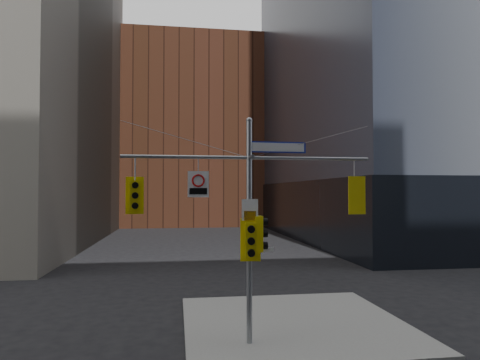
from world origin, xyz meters
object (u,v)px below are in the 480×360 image
object	(u,v)px
traffic_light_east_arm	(354,195)
traffic_light_pole_front	(251,240)
traffic_light_west_arm	(135,195)
traffic_light_pole_side	(259,234)
street_sign_blade	(278,147)
signal_assembly	(249,207)
regulatory_sign_arm	(198,183)

from	to	relation	value
traffic_light_east_arm	traffic_light_pole_front	xyz separation A→B (m)	(-3.53, -0.27, -1.40)
traffic_light_west_arm	traffic_light_pole_side	world-z (taller)	traffic_light_west_arm
traffic_light_pole_front	street_sign_blade	size ratio (longest dim) A/B	0.73
signal_assembly	regulatory_sign_arm	world-z (taller)	signal_assembly
traffic_light_west_arm	street_sign_blade	world-z (taller)	street_sign_blade
regulatory_sign_arm	traffic_light_east_arm	bearing A→B (deg)	1.70
traffic_light_pole_side	regulatory_sign_arm	bearing A→B (deg)	87.77
traffic_light_west_arm	traffic_light_east_arm	size ratio (longest dim) A/B	0.93
traffic_light_pole_side	street_sign_blade	xyz separation A→B (m)	(0.62, -0.01, 2.78)
traffic_light_pole_front	street_sign_blade	world-z (taller)	street_sign_blade
traffic_light_west_arm	traffic_light_pole_front	world-z (taller)	traffic_light_west_arm
traffic_light_pole_side	traffic_light_pole_front	bearing A→B (deg)	127.06
traffic_light_east_arm	regulatory_sign_arm	size ratio (longest dim) A/B	1.52
signal_assembly	regulatory_sign_arm	distance (m)	1.79
signal_assembly	traffic_light_west_arm	bearing A→B (deg)	179.80
traffic_light_east_arm	traffic_light_pole_side	size ratio (longest dim) A/B	1.09
traffic_light_west_arm	street_sign_blade	size ratio (longest dim) A/B	0.63
traffic_light_east_arm	traffic_light_pole_side	xyz separation A→B (m)	(-3.20, 0.01, -1.23)
signal_assembly	traffic_light_west_arm	distance (m)	3.58
regulatory_sign_arm	traffic_light_west_arm	bearing A→B (deg)	-179.51
traffic_light_west_arm	regulatory_sign_arm	world-z (taller)	regulatory_sign_arm
signal_assembly	traffic_light_pole_front	distance (m)	1.05
signal_assembly	street_sign_blade	size ratio (longest dim) A/B	4.34
traffic_light_east_arm	traffic_light_pole_front	size ratio (longest dim) A/B	0.92
traffic_light_pole_front	traffic_light_pole_side	bearing A→B (deg)	46.48
street_sign_blade	traffic_light_west_arm	bearing A→B (deg)	177.85
signal_assembly	traffic_light_west_arm	xyz separation A→B (m)	(-3.56, 0.01, 0.38)
traffic_light_east_arm	traffic_light_pole_front	bearing A→B (deg)	0.01
traffic_light_west_arm	street_sign_blade	distance (m)	4.76
signal_assembly	regulatory_sign_arm	bearing A→B (deg)	-179.29
traffic_light_west_arm	street_sign_blade	bearing A→B (deg)	-7.77
street_sign_blade	traffic_light_pole_front	bearing A→B (deg)	-166.14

